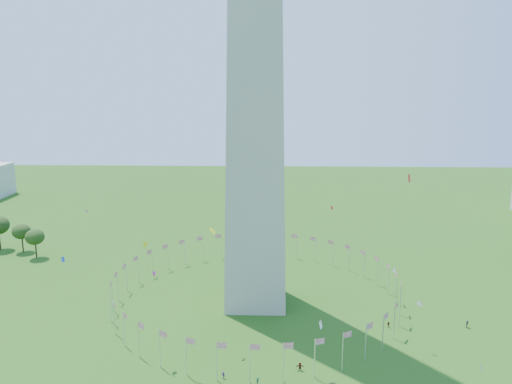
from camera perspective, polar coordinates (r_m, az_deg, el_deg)
flag_ring at (r=145.36m, az=-0.02°, el=-10.88°), size 80.24×80.24×9.00m
kites_aloft at (r=116.83m, az=3.72°, el=-9.36°), size 127.25×79.27×41.16m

